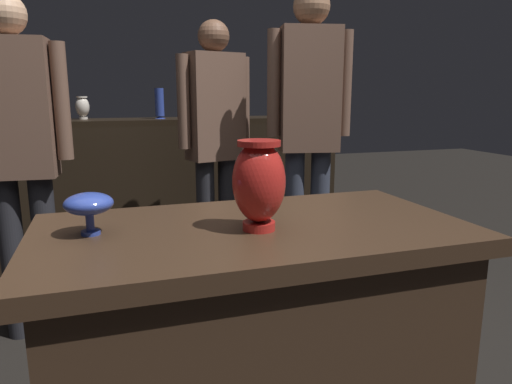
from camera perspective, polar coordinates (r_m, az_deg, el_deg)
The scene contains 11 objects.
display_plinth at distance 1.47m, azimuth -0.28°, elevation -19.11°, with size 1.20×0.64×0.80m.
back_display_shelf at distance 3.48m, azimuth -11.35°, elevation 0.68°, with size 2.60×0.40×0.99m.
vase_centerpiece at distance 1.23m, azimuth 0.32°, elevation 1.24°, with size 0.14×0.14×0.24m.
vase_tall_behind at distance 1.28m, azimuth -19.87°, elevation -1.50°, with size 0.13×0.13×0.11m.
shelf_vase_far_right at distance 3.71m, azimuth 4.64°, elevation 11.21°, with size 0.10×0.10×0.26m.
shelf_vase_right at distance 3.55m, azimuth -3.30°, elevation 9.89°, with size 0.08×0.08×0.13m.
shelf_vase_center at distance 3.42m, azimuth -11.77°, elevation 10.55°, with size 0.08×0.08×0.21m.
shelf_vase_left at distance 3.48m, azimuth -20.56°, elevation 9.78°, with size 0.09×0.09×0.16m.
visitor_center_back at distance 2.78m, azimuth -5.02°, elevation 7.01°, with size 0.46×0.26×1.58m.
visitor_near_right at distance 2.63m, azimuth 6.52°, elevation 8.71°, with size 0.46×0.24×1.72m.
visitor_near_left at distance 2.38m, azimuth -27.18°, elevation 5.15°, with size 0.47×0.21×1.59m.
Camera 1 is at (-0.38, -1.20, 1.16)m, focal length 32.54 mm.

